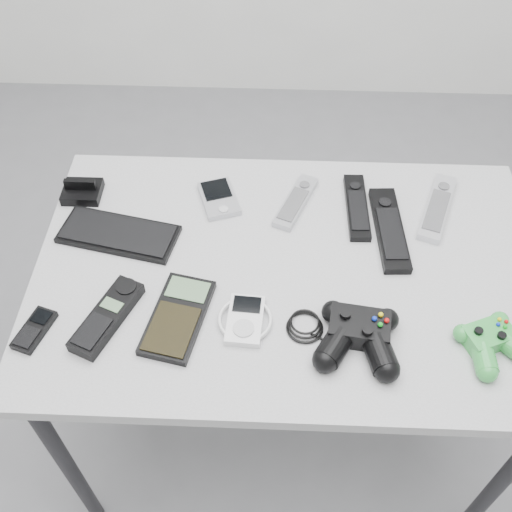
{
  "coord_description": "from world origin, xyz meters",
  "views": [
    {
      "loc": [
        0.0,
        -0.7,
        1.67
      ],
      "look_at": [
        -0.03,
        0.09,
        0.72
      ],
      "focal_mm": 42.0,
      "sensor_mm": 36.0,
      "label": 1
    }
  ],
  "objects_px": {
    "desk": "(288,286)",
    "pda_keyboard": "(119,234)",
    "remote_black_a": "(357,206)",
    "remote_black_b": "(389,229)",
    "controller_green": "(493,341)",
    "remote_silver_a": "(296,201)",
    "remote_silver_b": "(438,207)",
    "mobile_phone": "(34,330)",
    "mp3_player": "(245,320)",
    "pda": "(219,198)",
    "calculator": "(178,317)",
    "cordless_handset": "(107,316)",
    "controller_black": "(359,334)"
  },
  "relations": [
    {
      "from": "remote_black_a",
      "to": "controller_green",
      "type": "height_order",
      "value": "controller_green"
    },
    {
      "from": "desk",
      "to": "remote_black_b",
      "type": "xyz_separation_m",
      "value": [
        0.22,
        0.11,
        0.07
      ]
    },
    {
      "from": "remote_silver_b",
      "to": "calculator",
      "type": "distance_m",
      "value": 0.63
    },
    {
      "from": "remote_silver_a",
      "to": "calculator",
      "type": "height_order",
      "value": "same"
    },
    {
      "from": "remote_black_a",
      "to": "mobile_phone",
      "type": "height_order",
      "value": "remote_black_a"
    },
    {
      "from": "remote_silver_a",
      "to": "cordless_handset",
      "type": "relative_size",
      "value": 0.96
    },
    {
      "from": "remote_black_b",
      "to": "mp3_player",
      "type": "relative_size",
      "value": 2.13
    },
    {
      "from": "remote_silver_b",
      "to": "mp3_player",
      "type": "distance_m",
      "value": 0.52
    },
    {
      "from": "remote_black_b",
      "to": "calculator",
      "type": "distance_m",
      "value": 0.49
    },
    {
      "from": "remote_black_b",
      "to": "desk",
      "type": "bearing_deg",
      "value": -155.88
    },
    {
      "from": "calculator",
      "to": "controller_black",
      "type": "bearing_deg",
      "value": 5.99
    },
    {
      "from": "controller_green",
      "to": "remote_black_a",
      "type": "bearing_deg",
      "value": 99.8
    },
    {
      "from": "calculator",
      "to": "desk",
      "type": "bearing_deg",
      "value": 44.47
    },
    {
      "from": "remote_silver_b",
      "to": "mp3_player",
      "type": "bearing_deg",
      "value": -122.47
    },
    {
      "from": "desk",
      "to": "controller_green",
      "type": "bearing_deg",
      "value": -24.93
    },
    {
      "from": "desk",
      "to": "pda_keyboard",
      "type": "height_order",
      "value": "pda_keyboard"
    },
    {
      "from": "remote_black_b",
      "to": "controller_green",
      "type": "height_order",
      "value": "controller_green"
    },
    {
      "from": "remote_black_a",
      "to": "mobile_phone",
      "type": "distance_m",
      "value": 0.72
    },
    {
      "from": "pda",
      "to": "calculator",
      "type": "relative_size",
      "value": 0.61
    },
    {
      "from": "pda_keyboard",
      "to": "remote_black_b",
      "type": "distance_m",
      "value": 0.58
    },
    {
      "from": "remote_silver_a",
      "to": "remote_black_b",
      "type": "bearing_deg",
      "value": 1.55
    },
    {
      "from": "cordless_handset",
      "to": "mp3_player",
      "type": "distance_m",
      "value": 0.26
    },
    {
      "from": "desk",
      "to": "pda",
      "type": "bearing_deg",
      "value": 129.99
    },
    {
      "from": "pda_keyboard",
      "to": "remote_black_a",
      "type": "bearing_deg",
      "value": 23.21
    },
    {
      "from": "remote_black_b",
      "to": "calculator",
      "type": "relative_size",
      "value": 1.24
    },
    {
      "from": "pda_keyboard",
      "to": "remote_silver_a",
      "type": "height_order",
      "value": "remote_silver_a"
    },
    {
      "from": "pda_keyboard",
      "to": "mp3_player",
      "type": "relative_size",
      "value": 2.26
    },
    {
      "from": "remote_black_a",
      "to": "remote_silver_b",
      "type": "height_order",
      "value": "remote_silver_b"
    },
    {
      "from": "pda",
      "to": "cordless_handset",
      "type": "xyz_separation_m",
      "value": [
        -0.19,
        -0.33,
        0.0
      ]
    },
    {
      "from": "cordless_handset",
      "to": "mp3_player",
      "type": "height_order",
      "value": "cordless_handset"
    },
    {
      "from": "controller_black",
      "to": "controller_green",
      "type": "distance_m",
      "value": 0.25
    },
    {
      "from": "pda",
      "to": "controller_black",
      "type": "xyz_separation_m",
      "value": [
        0.29,
        -0.36,
        0.02
      ]
    },
    {
      "from": "pda",
      "to": "cordless_handset",
      "type": "height_order",
      "value": "cordless_handset"
    },
    {
      "from": "mobile_phone",
      "to": "mp3_player",
      "type": "relative_size",
      "value": 0.87
    },
    {
      "from": "calculator",
      "to": "remote_black_b",
      "type": "bearing_deg",
      "value": 41.94
    },
    {
      "from": "remote_black_a",
      "to": "calculator",
      "type": "xyz_separation_m",
      "value": [
        -0.36,
        -0.31,
        -0.0
      ]
    },
    {
      "from": "pda_keyboard",
      "to": "remote_silver_b",
      "type": "distance_m",
      "value": 0.71
    },
    {
      "from": "controller_green",
      "to": "pda_keyboard",
      "type": "bearing_deg",
      "value": 138.74
    },
    {
      "from": "remote_black_b",
      "to": "pda_keyboard",
      "type": "bearing_deg",
      "value": -179.61
    },
    {
      "from": "remote_silver_a",
      "to": "cordless_handset",
      "type": "height_order",
      "value": "cordless_handset"
    },
    {
      "from": "remote_black_b",
      "to": "remote_silver_a",
      "type": "bearing_deg",
      "value": 156.07
    },
    {
      "from": "desk",
      "to": "pda_keyboard",
      "type": "bearing_deg",
      "value": 168.4
    },
    {
      "from": "remote_silver_a",
      "to": "remote_silver_b",
      "type": "height_order",
      "value": "remote_silver_b"
    },
    {
      "from": "remote_black_b",
      "to": "cordless_handset",
      "type": "relative_size",
      "value": 1.32
    },
    {
      "from": "remote_silver_b",
      "to": "controller_green",
      "type": "xyz_separation_m",
      "value": [
        0.04,
        -0.35,
        0.01
      ]
    },
    {
      "from": "desk",
      "to": "mobile_phone",
      "type": "relative_size",
      "value": 10.92
    },
    {
      "from": "pda",
      "to": "remote_silver_a",
      "type": "relative_size",
      "value": 0.68
    },
    {
      "from": "remote_silver_a",
      "to": "cordless_handset",
      "type": "bearing_deg",
      "value": -115.16
    },
    {
      "from": "remote_black_a",
      "to": "mobile_phone",
      "type": "xyz_separation_m",
      "value": [
        -0.63,
        -0.35,
        -0.0
      ]
    },
    {
      "from": "remote_silver_b",
      "to": "cordless_handset",
      "type": "bearing_deg",
      "value": -134.45
    }
  ]
}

